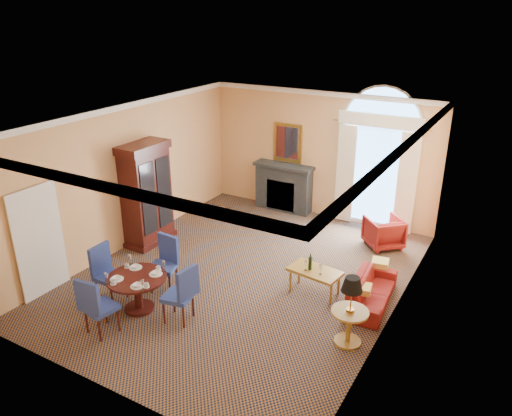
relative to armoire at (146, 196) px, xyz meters
The scene contains 12 objects.
ground 2.96m from the armoire, ahead, with size 7.50×7.50×0.00m, color #121E3A.
room_envelope 3.05m from the armoire, ahead, with size 6.04×7.52×3.45m.
armoire is the anchor object (origin of this frame).
dining_table 2.91m from the armoire, 52.84° to the right, with size 1.06×1.06×0.87m.
dining_chair_north 2.22m from the armoire, 39.99° to the right, with size 0.60×0.60×1.06m.
dining_chair_south 3.61m from the armoire, 62.65° to the right, with size 0.55×0.55×1.06m.
dining_chair_east 3.45m from the armoire, 39.15° to the right, with size 0.55×0.55×1.06m.
dining_chair_west 2.50m from the armoire, 67.24° to the right, with size 0.49×0.48×1.06m.
sofa 5.34m from the armoire, ahead, with size 1.67×0.65×0.49m, color maroon.
armchair 5.42m from the armoire, 26.81° to the left, with size 0.75×0.77×0.70m, color maroon.
coffee_table 4.29m from the armoire, ahead, with size 1.04×0.67×0.83m.
side_table 5.49m from the armoire, 13.78° to the right, with size 0.61×0.61×1.19m.
Camera 1 is at (4.63, -7.59, 5.13)m, focal length 35.00 mm.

